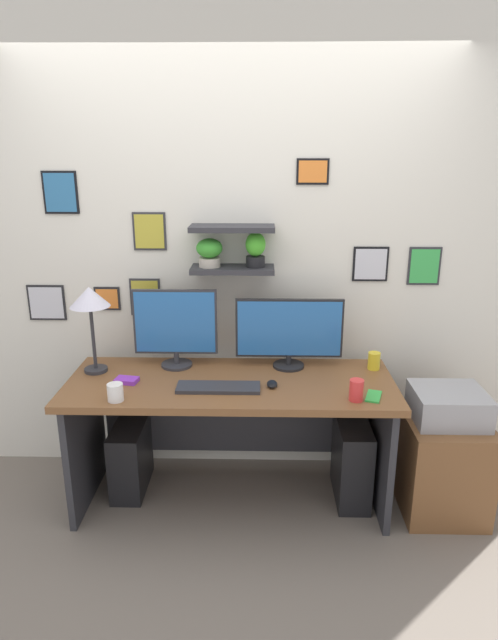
{
  "coord_description": "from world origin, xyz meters",
  "views": [
    {
      "loc": [
        0.16,
        -2.7,
        1.94
      ],
      "look_at": [
        0.1,
        0.05,
        1.08
      ],
      "focal_mm": 30.11,
      "sensor_mm": 36.0,
      "label": 1
    }
  ],
  "objects_px": {
    "desk": "(231,410)",
    "printer": "(448,405)",
    "pen_cup": "(374,361)",
    "monitor_left": "(175,326)",
    "computer_tower_left": "(131,457)",
    "scissors_tray": "(127,380)",
    "monitor_right": "(289,332)",
    "keyboard": "(218,387)",
    "desk_lamp": "(90,302)",
    "water_cup": "(356,390)",
    "computer_tower_right": "(352,461)",
    "computer_mouse": "(272,384)",
    "cell_phone": "(374,396)",
    "drawer_cabinet": "(441,463)",
    "coffee_mug": "(115,392)"
  },
  "relations": [
    {
      "from": "computer_mouse",
      "to": "computer_tower_right",
      "type": "height_order",
      "value": "computer_mouse"
    },
    {
      "from": "computer_tower_left",
      "to": "computer_tower_right",
      "type": "relative_size",
      "value": 0.88
    },
    {
      "from": "coffee_mug",
      "to": "water_cup",
      "type": "xyz_separation_m",
      "value": [
        1.21,
        0.03,
        0.01
      ]
    },
    {
      "from": "drawer_cabinet",
      "to": "printer",
      "type": "relative_size",
      "value": 1.45
    },
    {
      "from": "monitor_left",
      "to": "water_cup",
      "type": "height_order",
      "value": "monitor_left"
    },
    {
      "from": "printer",
      "to": "pen_cup",
      "type": "bearing_deg",
      "value": 148.19
    },
    {
      "from": "desk",
      "to": "water_cup",
      "type": "height_order",
      "value": "water_cup"
    },
    {
      "from": "desk_lamp",
      "to": "computer_mouse",
      "type": "bearing_deg",
      "value": -10.74
    },
    {
      "from": "keyboard",
      "to": "computer_tower_left",
      "type": "relative_size",
      "value": 1.06
    },
    {
      "from": "water_cup",
      "to": "printer",
      "type": "bearing_deg",
      "value": 19.08
    },
    {
      "from": "monitor_left",
      "to": "scissors_tray",
      "type": "relative_size",
      "value": 4.01
    },
    {
      "from": "water_cup",
      "to": "desk_lamp",
      "type": "bearing_deg",
      "value": 166.34
    },
    {
      "from": "monitor_left",
      "to": "drawer_cabinet",
      "type": "height_order",
      "value": "monitor_left"
    },
    {
      "from": "pen_cup",
      "to": "computer_tower_left",
      "type": "xyz_separation_m",
      "value": [
        -1.42,
        -0.09,
        -0.59
      ]
    },
    {
      "from": "monitor_right",
      "to": "printer",
      "type": "bearing_deg",
      "value": -16.78
    },
    {
      "from": "computer_tower_left",
      "to": "scissors_tray",
      "type": "bearing_deg",
      "value": -71.48
    },
    {
      "from": "desk",
      "to": "computer_tower_left",
      "type": "bearing_deg",
      "value": 176.17
    },
    {
      "from": "cell_phone",
      "to": "printer",
      "type": "xyz_separation_m",
      "value": [
        0.44,
        0.15,
        -0.12
      ]
    },
    {
      "from": "computer_mouse",
      "to": "coffee_mug",
      "type": "height_order",
      "value": "coffee_mug"
    },
    {
      "from": "keyboard",
      "to": "scissors_tray",
      "type": "distance_m",
      "value": 0.51
    },
    {
      "from": "desk_lamp",
      "to": "scissors_tray",
      "type": "relative_size",
      "value": 4.13
    },
    {
      "from": "computer_mouse",
      "to": "computer_tower_right",
      "type": "bearing_deg",
      "value": 13.09
    },
    {
      "from": "pen_cup",
      "to": "printer",
      "type": "distance_m",
      "value": 0.46
    },
    {
      "from": "monitor_right",
      "to": "desk_lamp",
      "type": "height_order",
      "value": "desk_lamp"
    },
    {
      "from": "monitor_left",
      "to": "monitor_right",
      "type": "relative_size",
      "value": 0.78
    },
    {
      "from": "pen_cup",
      "to": "printer",
      "type": "height_order",
      "value": "pen_cup"
    },
    {
      "from": "monitor_right",
      "to": "computer_tower_left",
      "type": "xyz_separation_m",
      "value": [
        -0.93,
        -0.12,
        -0.76
      ]
    },
    {
      "from": "desk",
      "to": "printer",
      "type": "relative_size",
      "value": 4.71
    },
    {
      "from": "desk",
      "to": "monitor_right",
      "type": "xyz_separation_m",
      "value": [
        0.33,
        0.16,
        0.42
      ]
    },
    {
      "from": "computer_mouse",
      "to": "cell_phone",
      "type": "xyz_separation_m",
      "value": [
        0.52,
        -0.12,
        -0.01
      ]
    },
    {
      "from": "keyboard",
      "to": "scissors_tray",
      "type": "xyz_separation_m",
      "value": [
        -0.51,
        0.08,
        0.0
      ]
    },
    {
      "from": "desk_lamp",
      "to": "water_cup",
      "type": "height_order",
      "value": "desk_lamp"
    },
    {
      "from": "keyboard",
      "to": "computer_tower_right",
      "type": "distance_m",
      "value": 0.93
    },
    {
      "from": "keyboard",
      "to": "pen_cup",
      "type": "xyz_separation_m",
      "value": [
        0.87,
        0.3,
        0.04
      ]
    },
    {
      "from": "desk_lamp",
      "to": "scissors_tray",
      "type": "height_order",
      "value": "desk_lamp"
    },
    {
      "from": "scissors_tray",
      "to": "drawer_cabinet",
      "type": "relative_size",
      "value": 0.22
    },
    {
      "from": "monitor_right",
      "to": "coffee_mug",
      "type": "xyz_separation_m",
      "value": [
        -0.89,
        -0.47,
        -0.17
      ]
    },
    {
      "from": "water_cup",
      "to": "computer_tower_left",
      "type": "height_order",
      "value": "water_cup"
    },
    {
      "from": "desk_lamp",
      "to": "computer_tower_left",
      "type": "distance_m",
      "value": 0.97
    },
    {
      "from": "monitor_right",
      "to": "cell_phone",
      "type": "bearing_deg",
      "value": -44.51
    },
    {
      "from": "computer_tower_left",
      "to": "computer_tower_right",
      "type": "bearing_deg",
      "value": -2.63
    },
    {
      "from": "cell_phone",
      "to": "water_cup",
      "type": "bearing_deg",
      "value": -141.17
    },
    {
      "from": "monitor_left",
      "to": "scissors_tray",
      "type": "bearing_deg",
      "value": -133.45
    },
    {
      "from": "water_cup",
      "to": "monitor_left",
      "type": "bearing_deg",
      "value": 155.43
    },
    {
      "from": "pen_cup",
      "to": "monitor_left",
      "type": "bearing_deg",
      "value": 178.47
    },
    {
      "from": "computer_mouse",
      "to": "pen_cup",
      "type": "relative_size",
      "value": 0.9
    },
    {
      "from": "monitor_right",
      "to": "printer",
      "type": "distance_m",
      "value": 0.95
    },
    {
      "from": "computer_tower_left",
      "to": "drawer_cabinet",
      "type": "bearing_deg",
      "value": -4.43
    },
    {
      "from": "cell_phone",
      "to": "computer_tower_right",
      "type": "bearing_deg",
      "value": 119.38
    },
    {
      "from": "monitor_left",
      "to": "computer_mouse",
      "type": "xyz_separation_m",
      "value": [
        0.55,
        -0.29,
        -0.23
      ]
    }
  ]
}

